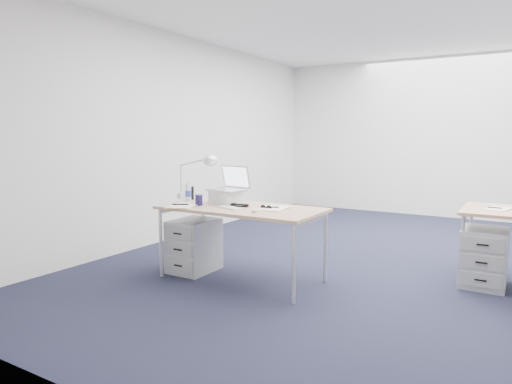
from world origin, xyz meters
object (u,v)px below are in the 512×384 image
headphones (240,205)px  desk_lamp (192,176)px  desk_near (241,212)px  silver_laptop (226,185)px  book_stack (228,196)px  water_bottle (188,191)px  bear_figurine (222,194)px  computer_mouse (255,210)px  can_koozie (199,199)px  drawer_pedestal_far (484,257)px  sunglasses (266,208)px  wireless_keyboard (230,208)px  cordless_phone (192,193)px  drawer_pedestal_near (194,245)px

headphones → desk_lamp: bearing=161.1°
desk_near → silver_laptop: (-0.25, 0.10, 0.24)m
headphones → book_stack: book_stack is taller
water_bottle → bear_figurine: 0.37m
silver_laptop → headphones: bearing=-9.6°
computer_mouse → bear_figurine: bear_figurine is taller
silver_laptop → can_koozie: size_ratio=3.17×
drawer_pedestal_far → book_stack: 2.64m
desk_near → bear_figurine: size_ratio=10.04×
sunglasses → desk_lamp: (-1.02, 0.15, 0.25)m
computer_mouse → silver_laptop: bearing=142.9°
computer_mouse → book_stack: bearing=133.1°
wireless_keyboard → water_bottle: bearing=-179.3°
drawer_pedestal_far → wireless_keyboard: size_ratio=2.04×
silver_laptop → bear_figurine: bearing=149.5°
computer_mouse → drawer_pedestal_far: bearing=25.4°
water_bottle → bear_figurine: bearing=24.6°
desk_lamp → silver_laptop: bearing=8.0°
desk_near → wireless_keyboard: 0.14m
computer_mouse → sunglasses: (0.00, 0.20, -0.00)m
silver_laptop → desk_lamp: size_ratio=0.74×
headphones → book_stack: size_ratio=1.09×
desk_near → book_stack: bearing=139.2°
wireless_keyboard → cordless_phone: 0.75m
book_stack → computer_mouse: bearing=-38.5°
silver_laptop → water_bottle: (-0.46, -0.05, -0.09)m
drawer_pedestal_near → water_bottle: (-0.13, 0.07, 0.56)m
water_bottle → cordless_phone: bearing=108.9°
can_koozie → bear_figurine: size_ratio=0.76×
silver_laptop → computer_mouse: silver_laptop is taller
sunglasses → computer_mouse: bearing=-94.2°
drawer_pedestal_near → book_stack: bearing=64.3°
silver_laptop → book_stack: silver_laptop is taller
silver_laptop → computer_mouse: 0.62m
wireless_keyboard → cordless_phone: (-0.70, 0.28, 0.07)m
cordless_phone → desk_near: bearing=10.2°
desk_near → book_stack: book_stack is taller
wireless_keyboard → cordless_phone: size_ratio=1.83×
computer_mouse → cordless_phone: cordless_phone is taller
silver_laptop → book_stack: 0.33m
desk_near → can_koozie: 0.46m
drawer_pedestal_far → computer_mouse: size_ratio=6.09×
sunglasses → desk_lamp: bearing=168.2°
silver_laptop → sunglasses: 0.56m
book_stack → desk_near: bearing=-40.8°
desk_near → can_koozie: size_ratio=13.14×
bear_figurine → cordless_phone: size_ratio=1.08×
drawer_pedestal_near → sunglasses: bearing=2.5°
wireless_keyboard → computer_mouse: computer_mouse is taller
drawer_pedestal_far → desk_lamp: bearing=-163.0°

